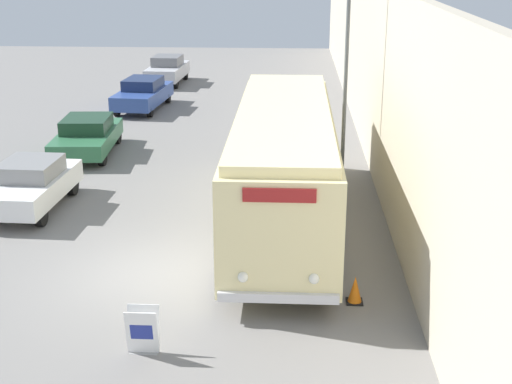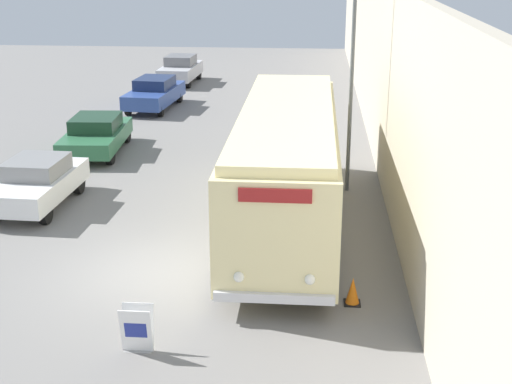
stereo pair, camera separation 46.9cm
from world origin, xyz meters
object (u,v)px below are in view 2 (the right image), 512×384
traffic_cone (353,291)px  parked_car_near (37,182)px  sign_board (137,330)px  streetlamp (353,39)px  parked_car_far (155,93)px  parked_car_mid (96,134)px  vintage_bus (287,161)px  parked_car_distant (181,69)px

traffic_cone → parked_car_near: bearing=149.0°
sign_board → streetlamp: (4.33, 9.90, 4.29)m
parked_car_far → parked_car_near: bearing=-87.2°
sign_board → streetlamp: bearing=66.4°
parked_car_mid → traffic_cone: 14.46m
streetlamp → parked_car_far: size_ratio=1.59×
streetlamp → parked_car_mid: 10.67m
vintage_bus → parked_car_distant: (-6.86, 21.24, -1.03)m
vintage_bus → parked_car_near: bearing=173.6°
streetlamp → traffic_cone: streetlamp is taller
vintage_bus → parked_car_near: (-7.38, 0.82, -1.08)m
parked_car_mid → parked_car_far: (0.49, 7.81, 0.05)m
parked_car_far → parked_car_distant: parked_car_distant is taller
sign_board → parked_car_near: 9.07m
parked_car_distant → vintage_bus: bearing=-69.4°
parked_car_near → traffic_cone: (9.02, -5.41, -0.45)m
parked_car_distant → traffic_cone: 27.20m
parked_car_near → parked_car_far: bearing=90.1°
vintage_bus → streetlamp: (1.81, 3.06, 2.92)m
vintage_bus → streetlamp: bearing=59.5°
streetlamp → traffic_cone: 8.85m
vintage_bus → streetlamp: streetlamp is taller
traffic_cone → parked_car_mid: bearing=128.5°
parked_car_far → traffic_cone: 20.93m
vintage_bus → traffic_cone: bearing=-70.4°
streetlamp → parked_car_near: streetlamp is taller
parked_car_near → parked_car_distant: bearing=90.7°
streetlamp → vintage_bus: bearing=-120.5°
parked_car_mid → traffic_cone: bearing=-55.1°
sign_board → parked_car_far: size_ratio=0.20×
parked_car_near → traffic_cone: bearing=-28.8°
streetlamp → parked_car_near: (-9.19, -2.24, -3.99)m
sign_board → parked_car_near: parked_car_near is taller
sign_board → traffic_cone: sign_board is taller
parked_car_mid → streetlamp: bearing=-25.3°
parked_car_mid → parked_car_distant: 14.53m
sign_board → parked_car_distant: size_ratio=0.22×
sign_board → streetlamp: 11.62m
parked_car_distant → parked_car_mid: bearing=-89.3°
sign_board → parked_car_far: bearing=101.5°
parked_car_mid → parked_car_distant: bearing=84.4°
parked_car_near → parked_car_distant: size_ratio=0.96×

